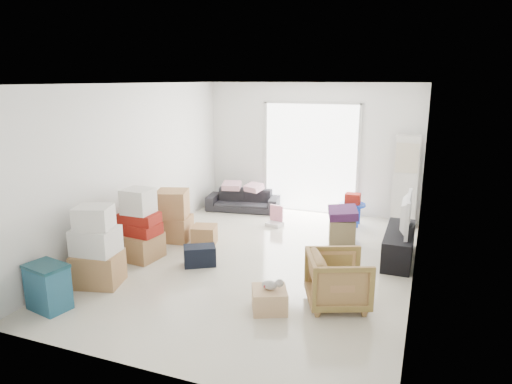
{
  "coord_description": "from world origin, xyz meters",
  "views": [
    {
      "loc": [
        2.31,
        -6.26,
        2.76
      ],
      "look_at": [
        -0.16,
        0.2,
        1.05
      ],
      "focal_mm": 32.0,
      "sensor_mm": 36.0,
      "label": 1
    }
  ],
  "objects_px": {
    "storage_bins": "(48,287)",
    "wood_crate": "(269,299)",
    "sofa": "(243,197)",
    "ac_tower": "(406,181)",
    "kids_table": "(352,203)",
    "armchair": "(338,277)",
    "ottoman": "(342,231)",
    "tv_console": "(399,245)",
    "television": "(400,227)"
  },
  "relations": [
    {
      "from": "armchair",
      "to": "storage_bins",
      "type": "xyz_separation_m",
      "value": [
        -3.3,
        -1.37,
        -0.08
      ]
    },
    {
      "from": "wood_crate",
      "to": "ac_tower",
      "type": "bearing_deg",
      "value": 72.29
    },
    {
      "from": "wood_crate",
      "to": "armchair",
      "type": "bearing_deg",
      "value": 29.36
    },
    {
      "from": "armchair",
      "to": "kids_table",
      "type": "height_order",
      "value": "armchair"
    },
    {
      "from": "tv_console",
      "to": "wood_crate",
      "type": "distance_m",
      "value": 2.66
    },
    {
      "from": "kids_table",
      "to": "armchair",
      "type": "bearing_deg",
      "value": -83.59
    },
    {
      "from": "tv_console",
      "to": "armchair",
      "type": "xyz_separation_m",
      "value": [
        -0.6,
        -1.86,
        0.14
      ]
    },
    {
      "from": "armchair",
      "to": "kids_table",
      "type": "relative_size",
      "value": 1.18
    },
    {
      "from": "wood_crate",
      "to": "television",
      "type": "bearing_deg",
      "value": 59.3
    },
    {
      "from": "sofa",
      "to": "kids_table",
      "type": "bearing_deg",
      "value": -14.11
    },
    {
      "from": "ottoman",
      "to": "wood_crate",
      "type": "relative_size",
      "value": 1.04
    },
    {
      "from": "ac_tower",
      "to": "wood_crate",
      "type": "height_order",
      "value": "ac_tower"
    },
    {
      "from": "armchair",
      "to": "wood_crate",
      "type": "xyz_separation_m",
      "value": [
        -0.75,
        -0.42,
        -0.24
      ]
    },
    {
      "from": "ac_tower",
      "to": "kids_table",
      "type": "height_order",
      "value": "ac_tower"
    },
    {
      "from": "ac_tower",
      "to": "wood_crate",
      "type": "xyz_separation_m",
      "value": [
        -1.31,
        -4.09,
        -0.74
      ]
    },
    {
      "from": "ottoman",
      "to": "wood_crate",
      "type": "bearing_deg",
      "value": -98.19
    },
    {
      "from": "armchair",
      "to": "wood_crate",
      "type": "distance_m",
      "value": 0.9
    },
    {
      "from": "tv_console",
      "to": "storage_bins",
      "type": "distance_m",
      "value": 5.06
    },
    {
      "from": "ac_tower",
      "to": "storage_bins",
      "type": "xyz_separation_m",
      "value": [
        -3.85,
        -5.03,
        -0.58
      ]
    },
    {
      "from": "ac_tower",
      "to": "tv_console",
      "type": "relative_size",
      "value": 1.26
    },
    {
      "from": "television",
      "to": "tv_console",
      "type": "bearing_deg",
      "value": -0.0
    },
    {
      "from": "ac_tower",
      "to": "sofa",
      "type": "xyz_separation_m",
      "value": [
        -3.29,
        -0.15,
        -0.57
      ]
    },
    {
      "from": "storage_bins",
      "to": "wood_crate",
      "type": "xyz_separation_m",
      "value": [
        2.54,
        0.94,
        -0.15
      ]
    },
    {
      "from": "ac_tower",
      "to": "kids_table",
      "type": "xyz_separation_m",
      "value": [
        -0.92,
        -0.36,
        -0.42
      ]
    },
    {
      "from": "sofa",
      "to": "armchair",
      "type": "xyz_separation_m",
      "value": [
        2.74,
        -3.51,
        0.07
      ]
    },
    {
      "from": "sofa",
      "to": "kids_table",
      "type": "xyz_separation_m",
      "value": [
        2.36,
        -0.21,
        0.15
      ]
    },
    {
      "from": "tv_console",
      "to": "armchair",
      "type": "distance_m",
      "value": 1.96
    },
    {
      "from": "kids_table",
      "to": "wood_crate",
      "type": "relative_size",
      "value": 1.53
    },
    {
      "from": "ac_tower",
      "to": "television",
      "type": "xyz_separation_m",
      "value": [
        0.05,
        -1.8,
        -0.34
      ]
    },
    {
      "from": "television",
      "to": "kids_table",
      "type": "relative_size",
      "value": 1.58
    },
    {
      "from": "sofa",
      "to": "ottoman",
      "type": "relative_size",
      "value": 3.56
    },
    {
      "from": "television",
      "to": "storage_bins",
      "type": "bearing_deg",
      "value": 128.89
    },
    {
      "from": "wood_crate",
      "to": "sofa",
      "type": "bearing_deg",
      "value": 116.73
    },
    {
      "from": "television",
      "to": "wood_crate",
      "type": "distance_m",
      "value": 2.68
    },
    {
      "from": "television",
      "to": "ac_tower",
      "type": "bearing_deg",
      "value": 0.89
    },
    {
      "from": "armchair",
      "to": "wood_crate",
      "type": "height_order",
      "value": "armchair"
    },
    {
      "from": "armchair",
      "to": "storage_bins",
      "type": "distance_m",
      "value": 3.57
    },
    {
      "from": "television",
      "to": "armchair",
      "type": "relative_size",
      "value": 1.34
    },
    {
      "from": "tv_console",
      "to": "television",
      "type": "relative_size",
      "value": 1.39
    },
    {
      "from": "sofa",
      "to": "storage_bins",
      "type": "bearing_deg",
      "value": -105.7
    },
    {
      "from": "ac_tower",
      "to": "tv_console",
      "type": "xyz_separation_m",
      "value": [
        0.05,
        -1.8,
        -0.64
      ]
    },
    {
      "from": "tv_console",
      "to": "kids_table",
      "type": "relative_size",
      "value": 2.19
    },
    {
      "from": "armchair",
      "to": "television",
      "type": "bearing_deg",
      "value": -40.41
    },
    {
      "from": "sofa",
      "to": "ac_tower",
      "type": "bearing_deg",
      "value": -6.52
    },
    {
      "from": "ac_tower",
      "to": "sofa",
      "type": "distance_m",
      "value": 3.34
    },
    {
      "from": "tv_console",
      "to": "kids_table",
      "type": "xyz_separation_m",
      "value": [
        -0.97,
        1.45,
        0.22
      ]
    },
    {
      "from": "armchair",
      "to": "kids_table",
      "type": "xyz_separation_m",
      "value": [
        -0.37,
        3.31,
        0.08
      ]
    },
    {
      "from": "television",
      "to": "wood_crate",
      "type": "bearing_deg",
      "value": 148.61
    },
    {
      "from": "ottoman",
      "to": "tv_console",
      "type": "bearing_deg",
      "value": -22.5
    },
    {
      "from": "armchair",
      "to": "ottoman",
      "type": "distance_m",
      "value": 2.3
    }
  ]
}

